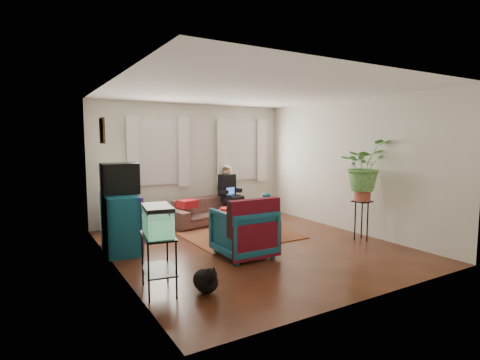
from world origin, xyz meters
TOP-DOWN VIEW (x-y plane):
  - floor at (0.00, 0.00)m, footprint 4.50×5.00m
  - ceiling at (0.00, 0.00)m, footprint 4.50×5.00m
  - wall_back at (0.00, 2.50)m, footprint 4.50×0.01m
  - wall_front at (0.00, -2.50)m, footprint 4.50×0.01m
  - wall_left at (-2.25, 0.00)m, footprint 0.01×5.00m
  - wall_right at (2.25, 0.00)m, footprint 0.01×5.00m
  - window_left at (-0.80, 2.48)m, footprint 1.08×0.04m
  - window_right at (1.25, 2.48)m, footprint 1.08×0.04m
  - curtains_left at (-0.80, 2.40)m, footprint 1.36×0.06m
  - curtains_right at (1.25, 2.40)m, footprint 1.36×0.06m
  - picture_frame at (-2.21, 0.85)m, footprint 0.04×0.32m
  - area_rug at (0.18, 0.67)m, footprint 2.02×1.63m
  - sofa at (0.14, 2.05)m, footprint 1.98×1.14m
  - seated_person at (0.79, 2.21)m, footprint 0.58×0.66m
  - side_table at (-1.65, 2.36)m, footprint 0.48×0.48m
  - table_lamp at (-1.65, 2.36)m, footprint 0.36×0.36m
  - dresser at (-1.99, 0.86)m, footprint 0.60×1.07m
  - crt_tv at (-1.96, 0.97)m, footprint 0.61×0.56m
  - aquarium_stand at (-2.00, -1.09)m, footprint 0.44×0.66m
  - aquarium at (-2.00, -1.09)m, footprint 0.39×0.60m
  - black_cat at (-1.54, -1.40)m, footprint 0.31×0.44m
  - armchair at (-0.41, -0.40)m, footprint 0.82×0.77m
  - serape_throw at (-0.41, -0.73)m, footprint 0.84×0.20m
  - coffee_table at (0.40, 0.85)m, footprint 1.13×0.65m
  - cup_a at (0.15, 0.74)m, footprint 0.13×0.13m
  - cup_b at (0.46, 0.67)m, footprint 0.10×0.10m
  - bowl at (0.70, 0.96)m, footprint 0.23×0.23m
  - snack_tray at (0.09, 0.99)m, footprint 0.35×0.35m
  - birdcage at (0.79, 0.71)m, footprint 0.19×0.19m
  - plant_stand at (1.90, -0.69)m, footprint 0.35×0.35m
  - potted_plant at (1.90, -0.69)m, footprint 0.92×0.83m

SIDE VIEW (x-z plane):
  - floor at x=0.00m, z-range -0.01..0.01m
  - area_rug at x=0.18m, z-range 0.00..0.01m
  - black_cat at x=-1.54m, z-range 0.00..0.35m
  - coffee_table at x=0.40m, z-range 0.00..0.46m
  - side_table at x=-1.65m, z-range 0.00..0.68m
  - aquarium_stand at x=-2.00m, z-range 0.00..0.69m
  - plant_stand at x=1.90m, z-range 0.00..0.72m
  - sofa at x=0.14m, z-range 0.00..0.73m
  - armchair at x=-0.41m, z-range 0.00..0.84m
  - dresser at x=-1.99m, z-range 0.00..0.93m
  - snack_tray at x=0.09m, z-range 0.46..0.50m
  - bowl at x=0.70m, z-range 0.46..0.51m
  - cup_b at x=0.46m, z-range 0.46..0.55m
  - cup_a at x=0.15m, z-range 0.46..0.56m
  - seated_person at x=0.79m, z-range 0.00..1.11m
  - serape_throw at x=-0.41m, z-range 0.25..0.94m
  - birdcage at x=0.79m, z-range 0.46..0.78m
  - aquarium at x=-2.00m, z-range 0.69..1.05m
  - table_lamp at x=-1.65m, z-range 0.66..1.28m
  - crt_tv at x=-1.96m, z-range 0.93..1.43m
  - potted_plant at x=1.90m, z-range 0.76..1.68m
  - wall_back at x=0.00m, z-range 0.00..2.60m
  - wall_front at x=0.00m, z-range 0.00..2.60m
  - wall_left at x=-2.25m, z-range 0.00..2.60m
  - wall_right at x=2.25m, z-range 0.00..2.60m
  - curtains_left at x=-0.80m, z-range 0.80..2.30m
  - curtains_right at x=1.25m, z-range 0.80..2.30m
  - window_left at x=-0.80m, z-range 0.86..2.24m
  - window_right at x=1.25m, z-range 0.86..2.24m
  - picture_frame at x=-2.21m, z-range 1.75..2.15m
  - ceiling at x=0.00m, z-range 2.60..2.60m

